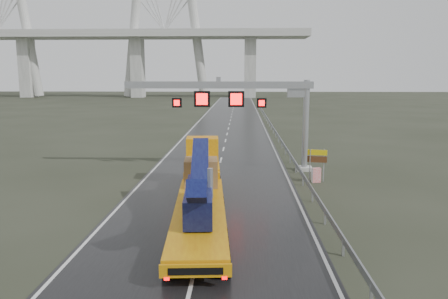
{
  "coord_description": "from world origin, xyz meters",
  "views": [
    {
      "loc": [
        1.75,
        -16.56,
        7.47
      ],
      "look_at": [
        0.78,
        8.83,
        3.2
      ],
      "focal_mm": 35.0,
      "sensor_mm": 36.0,
      "label": 1
    }
  ],
  "objects_px": {
    "sign_gantry": "(245,100)",
    "exit_sign_pair": "(317,159)",
    "heavy_haul_truck": "(201,182)",
    "striped_barrier": "(316,175)"
  },
  "relations": [
    {
      "from": "sign_gantry",
      "to": "exit_sign_pair",
      "type": "bearing_deg",
      "value": -36.46
    },
    {
      "from": "exit_sign_pair",
      "to": "striped_barrier",
      "type": "bearing_deg",
      "value": -96.77
    },
    {
      "from": "heavy_haul_truck",
      "to": "striped_barrier",
      "type": "bearing_deg",
      "value": 36.21
    },
    {
      "from": "heavy_haul_truck",
      "to": "exit_sign_pair",
      "type": "xyz_separation_m",
      "value": [
        7.71,
        6.69,
        0.13
      ]
    },
    {
      "from": "sign_gantry",
      "to": "exit_sign_pair",
      "type": "relative_size",
      "value": 6.29
    },
    {
      "from": "heavy_haul_truck",
      "to": "exit_sign_pair",
      "type": "relative_size",
      "value": 7.15
    },
    {
      "from": "striped_barrier",
      "to": "heavy_haul_truck",
      "type": "bearing_deg",
      "value": -153.54
    },
    {
      "from": "heavy_haul_truck",
      "to": "sign_gantry",
      "type": "bearing_deg",
      "value": 72.04
    },
    {
      "from": "heavy_haul_truck",
      "to": "striped_barrier",
      "type": "distance_m",
      "value": 10.07
    },
    {
      "from": "heavy_haul_truck",
      "to": "striped_barrier",
      "type": "height_order",
      "value": "heavy_haul_truck"
    }
  ]
}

